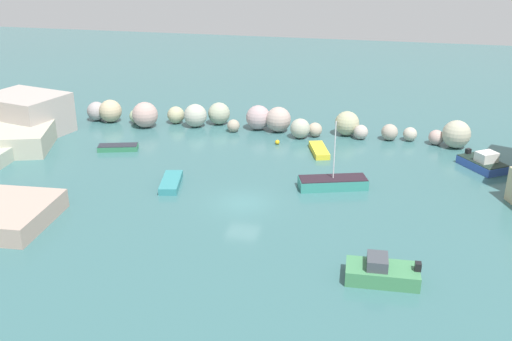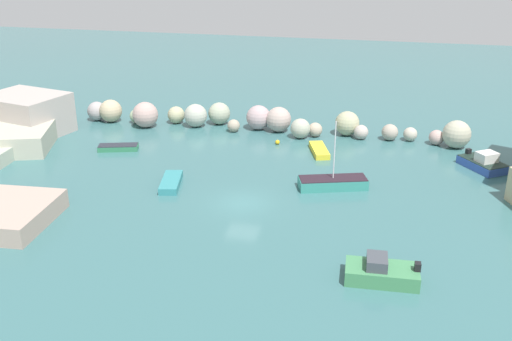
{
  "view_description": "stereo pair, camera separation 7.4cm",
  "coord_description": "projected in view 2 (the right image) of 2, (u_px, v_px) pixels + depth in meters",
  "views": [
    {
      "loc": [
        10.49,
        -39.16,
        18.84
      ],
      "look_at": [
        0.0,
        4.37,
        1.0
      ],
      "focal_mm": 40.95,
      "sensor_mm": 36.0,
      "label": 1
    },
    {
      "loc": [
        10.56,
        -39.15,
        18.84
      ],
      "look_at": [
        0.0,
        4.37,
        1.0
      ],
      "focal_mm": 40.95,
      "sensor_mm": 36.0,
      "label": 2
    }
  ],
  "objects": [
    {
      "name": "rock_breakwater",
      "position": [
        251.0,
        120.0,
        61.02
      ],
      "size": [
        40.44,
        5.48,
        2.73
      ],
      "color": "#A29999",
      "rests_on": "ground"
    },
    {
      "name": "moored_boat_0",
      "position": [
        483.0,
        163.0,
        51.13
      ],
      "size": [
        4.28,
        4.68,
        1.62
      ],
      "rotation": [
        0.0,
        0.0,
        5.34
      ],
      "color": "#3456B3",
      "rests_on": "cove_water"
    },
    {
      "name": "channel_buoy",
      "position": [
        277.0,
        142.0,
        57.3
      ],
      "size": [
        0.44,
        0.44,
        0.44
      ],
      "primitive_type": "sphere",
      "color": "gold",
      "rests_on": "cove_water"
    },
    {
      "name": "moored_boat_3",
      "position": [
        319.0,
        150.0,
        55.0
      ],
      "size": [
        2.52,
        4.28,
        0.52
      ],
      "rotation": [
        0.0,
        0.0,
        1.89
      ],
      "color": "yellow",
      "rests_on": "cove_water"
    },
    {
      "name": "moored_boat_5",
      "position": [
        171.0,
        182.0,
        47.72
      ],
      "size": [
        2.35,
        4.34,
        0.56
      ],
      "rotation": [
        0.0,
        0.0,
        4.94
      ],
      "color": "teal",
      "rests_on": "cove_water"
    },
    {
      "name": "moored_boat_2",
      "position": [
        333.0,
        183.0,
        47.16
      ],
      "size": [
        5.78,
        3.48,
        5.65
      ],
      "rotation": [
        0.0,
        0.0,
        3.47
      ],
      "color": "teal",
      "rests_on": "cove_water"
    },
    {
      "name": "stone_dock",
      "position": [
        0.0,
        214.0,
        41.29
      ],
      "size": [
        7.63,
        7.33,
        1.42
      ],
      "primitive_type": "cube",
      "rotation": [
        0.0,
        0.0,
        0.08
      ],
      "color": "tan",
      "rests_on": "ground"
    },
    {
      "name": "moored_boat_4",
      "position": [
        118.0,
        147.0,
        55.73
      ],
      "size": [
        3.96,
        2.37,
        0.53
      ],
      "rotation": [
        0.0,
        0.0,
        0.31
      ],
      "color": "#307B53",
      "rests_on": "cove_water"
    },
    {
      "name": "moored_boat_1",
      "position": [
        381.0,
        272.0,
        34.31
      ],
      "size": [
        4.39,
        2.38,
        1.6
      ],
      "rotation": [
        0.0,
        0.0,
        3.2
      ],
      "color": "#418654",
      "rests_on": "cove_water"
    },
    {
      "name": "cove_water",
      "position": [
        243.0,
        203.0,
        44.63
      ],
      "size": [
        160.0,
        160.0,
        0.0
      ],
      "primitive_type": "plane",
      "color": "#376668",
      "rests_on": "ground"
    }
  ]
}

